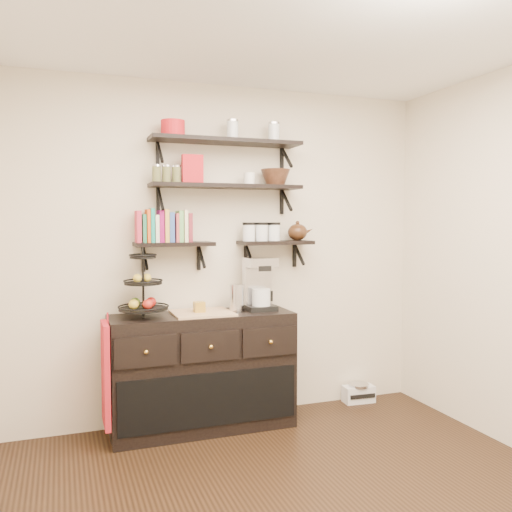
% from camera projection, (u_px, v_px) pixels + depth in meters
% --- Properties ---
extents(ceiling, '(3.50, 3.50, 0.02)m').
position_uv_depth(ceiling, '(320.00, 2.00, 2.69)').
color(ceiling, white).
rests_on(ceiling, back_wall).
extents(back_wall, '(3.50, 0.02, 2.70)m').
position_uv_depth(back_wall, '(222.00, 253.00, 4.42)').
color(back_wall, beige).
rests_on(back_wall, ground).
extents(shelf_top, '(1.20, 0.27, 0.23)m').
position_uv_depth(shelf_top, '(226.00, 142.00, 4.24)').
color(shelf_top, black).
rests_on(shelf_top, back_wall).
extents(shelf_mid, '(1.20, 0.27, 0.23)m').
position_uv_depth(shelf_mid, '(226.00, 187.00, 4.26)').
color(shelf_mid, black).
rests_on(shelf_mid, back_wall).
extents(shelf_low_left, '(0.60, 0.25, 0.23)m').
position_uv_depth(shelf_low_left, '(174.00, 245.00, 4.16)').
color(shelf_low_left, black).
rests_on(shelf_low_left, back_wall).
extents(shelf_low_right, '(0.60, 0.25, 0.23)m').
position_uv_depth(shelf_low_right, '(275.00, 243.00, 4.45)').
color(shelf_low_right, black).
rests_on(shelf_low_right, back_wall).
extents(cookbooks, '(0.43, 0.15, 0.26)m').
position_uv_depth(cookbooks, '(167.00, 227.00, 4.13)').
color(cookbooks, '#B92B42').
rests_on(cookbooks, shelf_low_left).
extents(glass_canisters, '(0.32, 0.10, 0.13)m').
position_uv_depth(glass_canisters, '(262.00, 233.00, 4.40)').
color(glass_canisters, silver).
rests_on(glass_canisters, shelf_low_right).
extents(sideboard, '(1.40, 0.50, 0.92)m').
position_uv_depth(sideboard, '(202.00, 371.00, 4.18)').
color(sideboard, black).
rests_on(sideboard, floor).
extents(fruit_stand, '(0.36, 0.36, 0.53)m').
position_uv_depth(fruit_stand, '(144.00, 293.00, 3.99)').
color(fruit_stand, black).
rests_on(fruit_stand, sideboard).
extents(candle, '(0.08, 0.08, 0.08)m').
position_uv_depth(candle, '(199.00, 307.00, 4.14)').
color(candle, olive).
rests_on(candle, sideboard).
extents(coffee_maker, '(0.23, 0.22, 0.42)m').
position_uv_depth(coffee_maker, '(259.00, 285.00, 4.33)').
color(coffee_maker, black).
rests_on(coffee_maker, sideboard).
extents(thermal_carafe, '(0.11, 0.11, 0.22)m').
position_uv_depth(thermal_carafe, '(237.00, 298.00, 4.22)').
color(thermal_carafe, silver).
rests_on(thermal_carafe, sideboard).
extents(apron, '(0.04, 0.32, 0.74)m').
position_uv_depth(apron, '(106.00, 374.00, 3.83)').
color(apron, maroon).
rests_on(apron, sideboard).
extents(radio, '(0.28, 0.19, 0.17)m').
position_uv_depth(radio, '(359.00, 393.00, 4.82)').
color(radio, silver).
rests_on(radio, floor).
extents(recipe_box, '(0.16, 0.07, 0.22)m').
position_uv_depth(recipe_box, '(192.00, 169.00, 4.16)').
color(recipe_box, red).
rests_on(recipe_box, shelf_mid).
extents(walnut_bowl, '(0.24, 0.24, 0.13)m').
position_uv_depth(walnut_bowl, '(275.00, 177.00, 4.39)').
color(walnut_bowl, black).
rests_on(walnut_bowl, shelf_mid).
extents(ramekins, '(0.09, 0.09, 0.10)m').
position_uv_depth(ramekins, '(249.00, 179.00, 4.32)').
color(ramekins, white).
rests_on(ramekins, shelf_mid).
extents(teapot, '(0.23, 0.18, 0.16)m').
position_uv_depth(teapot, '(298.00, 231.00, 4.51)').
color(teapot, '#371F10').
rests_on(teapot, shelf_low_right).
extents(red_pot, '(0.18, 0.18, 0.12)m').
position_uv_depth(red_pot, '(173.00, 128.00, 4.09)').
color(red_pot, red).
rests_on(red_pot, shelf_top).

